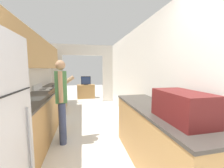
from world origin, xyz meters
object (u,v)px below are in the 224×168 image
at_px(range_oven, 50,104).
at_px(person, 62,99).
at_px(knife, 53,86).
at_px(suitcase, 182,106).
at_px(television, 86,81).
at_px(tv_cabinet, 86,91).

relative_size(range_oven, person, 0.64).
xyz_separation_m(person, knife, (-0.53, 1.99, 0.04)).
relative_size(suitcase, knife, 2.19).
xyz_separation_m(person, suitcase, (1.45, -1.54, 0.20)).
bearing_deg(range_oven, television, 68.48).
height_order(suitcase, tv_cabinet, suitcase).
height_order(suitcase, knife, suitcase).
bearing_deg(tv_cabinet, person, -97.89).
relative_size(suitcase, television, 1.39).
distance_m(tv_cabinet, television, 0.55).
bearing_deg(television, tv_cabinet, 90.00).
bearing_deg(tv_cabinet, suitcase, -81.29).
bearing_deg(range_oven, tv_cabinet, 68.77).
xyz_separation_m(suitcase, knife, (-1.99, 3.53, -0.15)).
xyz_separation_m(tv_cabinet, television, (-0.00, -0.04, 0.55)).
height_order(tv_cabinet, television, television).
relative_size(television, knife, 1.58).
bearing_deg(person, knife, 10.71).
height_order(range_oven, tv_cabinet, range_oven).
bearing_deg(knife, person, -79.39).
bearing_deg(knife, suitcase, -65.07).
bearing_deg(suitcase, television, 98.77).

